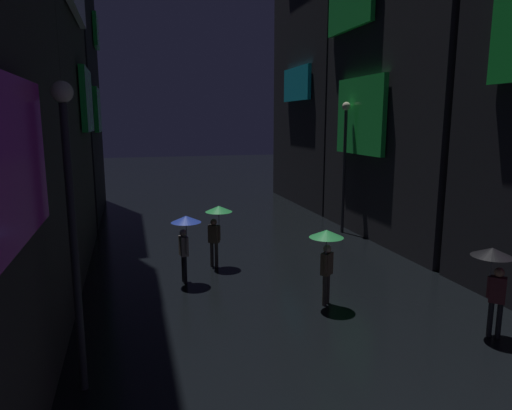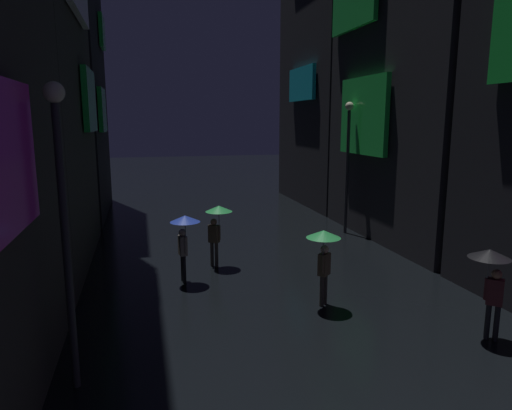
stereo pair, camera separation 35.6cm
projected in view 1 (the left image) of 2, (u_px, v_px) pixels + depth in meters
building_left_far at (46, 1)px, 22.05m from camera, size 4.25×8.05×21.19m
building_right_far at (329, 28)px, 26.23m from camera, size 4.25×8.36×20.22m
pedestrian_near_crossing_blue at (185, 230)px, 13.68m from camera, size 0.90×0.90×2.12m
pedestrian_far_right_green at (217, 219)px, 15.22m from camera, size 0.90×0.90×2.12m
pedestrian_midstreet_centre_green at (327, 246)px, 11.95m from camera, size 0.90×0.90×2.12m
pedestrian_foreground_right_black at (494, 267)px, 10.23m from camera, size 0.90×0.90×2.12m
streetlamp_right_far at (345, 153)px, 19.67m from camera, size 0.36×0.36×5.68m
streetlamp_left_near at (71, 205)px, 7.86m from camera, size 0.36×0.36×5.56m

